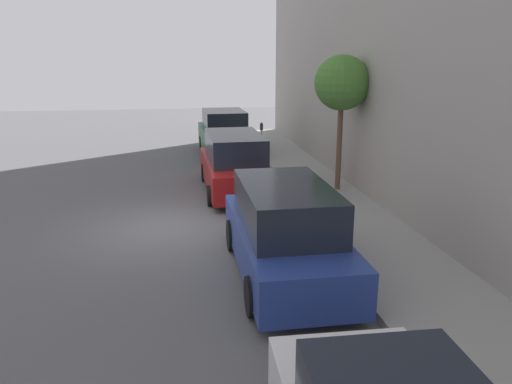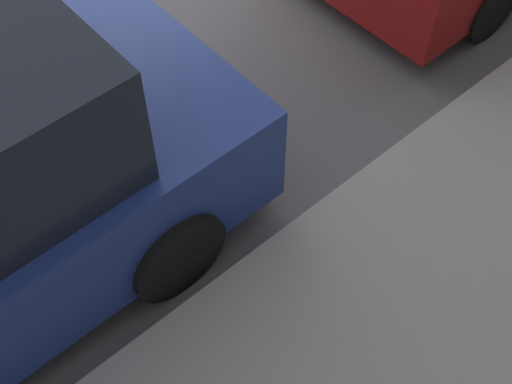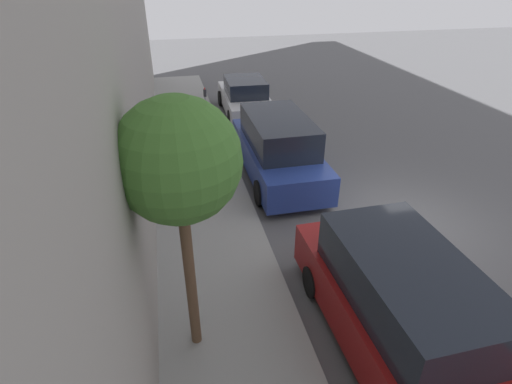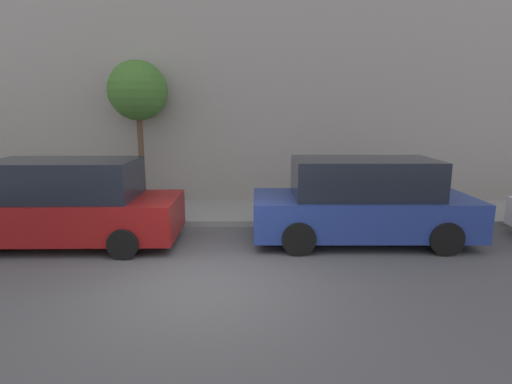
# 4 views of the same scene
# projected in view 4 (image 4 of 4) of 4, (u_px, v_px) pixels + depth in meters

# --- Properties ---
(ground_plane) EXTENTS (60.00, 60.00, 0.00)m
(ground_plane) POSITION_uv_depth(u_px,v_px,m) (207.00, 284.00, 6.87)
(ground_plane) COLOR #515154
(sidewalk) EXTENTS (2.52, 32.00, 0.15)m
(sidewalk) POSITION_uv_depth(u_px,v_px,m) (227.00, 212.00, 11.53)
(sidewalk) COLOR gray
(sidewalk) RESTS_ON ground_plane
(parked_minivan_second) EXTENTS (2.02, 4.91, 1.90)m
(parked_minivan_second) POSITION_uv_depth(u_px,v_px,m) (362.00, 202.00, 9.00)
(parked_minivan_second) COLOR navy
(parked_minivan_second) RESTS_ON ground_plane
(parked_minivan_third) EXTENTS (2.02, 4.93, 1.90)m
(parked_minivan_third) POSITION_uv_depth(u_px,v_px,m) (66.00, 204.00, 8.79)
(parked_minivan_third) COLOR maroon
(parked_minivan_third) RESTS_ON ground_plane
(street_tree) EXTENTS (1.70, 1.70, 4.22)m
(street_tree) POSITION_uv_depth(u_px,v_px,m) (138.00, 92.00, 11.46)
(street_tree) COLOR brown
(street_tree) RESTS_ON sidewalk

